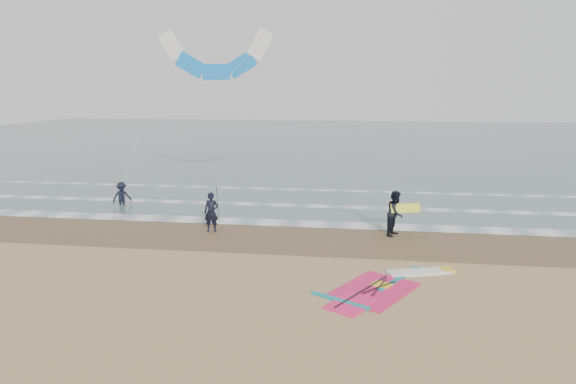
# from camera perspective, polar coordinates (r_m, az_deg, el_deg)

# --- Properties ---
(ground) EXTENTS (120.00, 120.00, 0.00)m
(ground) POSITION_cam_1_polar(r_m,az_deg,el_deg) (16.63, 0.13, -10.95)
(ground) COLOR tan
(ground) RESTS_ON ground
(sea_water) EXTENTS (120.00, 80.00, 0.02)m
(sea_water) POSITION_cam_1_polar(r_m,az_deg,el_deg) (63.58, 6.12, 5.68)
(sea_water) COLOR #47605E
(sea_water) RESTS_ON ground
(wet_sand_band) EXTENTS (120.00, 5.00, 0.01)m
(wet_sand_band) POSITION_cam_1_polar(r_m,az_deg,el_deg) (22.26, 2.27, -5.09)
(wet_sand_band) COLOR brown
(wet_sand_band) RESTS_ON ground
(foam_waterline) EXTENTS (120.00, 9.15, 0.02)m
(foam_waterline) POSITION_cam_1_polar(r_m,az_deg,el_deg) (26.52, 3.24, -2.33)
(foam_waterline) COLOR white
(foam_waterline) RESTS_ON ground
(windsurf_rig) EXTENTS (4.84, 4.58, 0.12)m
(windsurf_rig) POSITION_cam_1_polar(r_m,az_deg,el_deg) (17.32, 11.04, -10.13)
(windsurf_rig) COLOR white
(windsurf_rig) RESTS_ON ground
(person_standing) EXTENTS (0.66, 0.44, 1.79)m
(person_standing) POSITION_cam_1_polar(r_m,az_deg,el_deg) (23.20, -8.51, -2.24)
(person_standing) COLOR black
(person_standing) RESTS_ON ground
(person_walking) EXTENTS (1.08, 1.19, 1.98)m
(person_walking) POSITION_cam_1_polar(r_m,az_deg,el_deg) (22.87, 11.88, -2.32)
(person_walking) COLOR black
(person_walking) RESTS_ON ground
(person_wading) EXTENTS (1.19, 1.19, 1.65)m
(person_wading) POSITION_cam_1_polar(r_m,az_deg,el_deg) (29.63, -18.02, 0.16)
(person_wading) COLOR black
(person_wading) RESTS_ON ground
(held_pole) EXTENTS (0.17, 0.86, 1.82)m
(held_pole) POSITION_cam_1_polar(r_m,az_deg,el_deg) (23.02, -7.83, -1.26)
(held_pole) COLOR black
(held_pole) RESTS_ON ground
(carried_kiteboard) EXTENTS (1.30, 0.51, 0.39)m
(carried_kiteboard) POSITION_cam_1_polar(r_m,az_deg,el_deg) (22.74, 12.93, -1.76)
(carried_kiteboard) COLOR yellow
(carried_kiteboard) RESTS_ON ground
(surf_kite) EXTENTS (8.13, 2.80, 8.56)m
(surf_kite) POSITION_cam_1_polar(r_m,az_deg,el_deg) (29.98, -8.06, 14.47)
(surf_kite) COLOR white
(surf_kite) RESTS_ON ground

